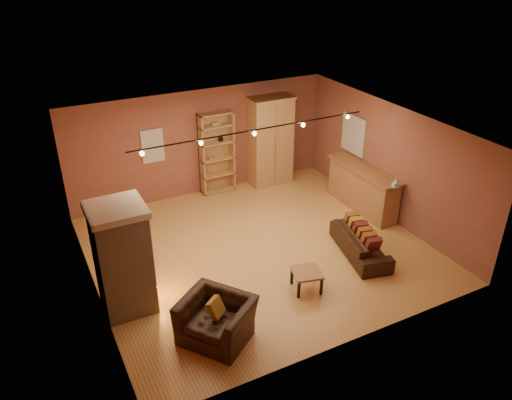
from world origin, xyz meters
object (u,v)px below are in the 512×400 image
armoire (270,141)px  coffee_table (307,274)px  fireplace (123,259)px  bookcase (216,152)px  bar_counter (362,188)px  armchair (216,313)px  loveseat (361,239)px

armoire → coffee_table: size_ratio=3.72×
fireplace → armoire: 6.05m
bookcase → bar_counter: bearing=-42.6°
fireplace → bookcase: bookcase is taller
coffee_table → armchair: bearing=-168.5°
fireplace → armoire: armoire is taller
bookcase → armoire: 1.54m
bookcase → bar_counter: (2.85, -2.62, -0.56)m
bar_counter → loveseat: bearing=-128.2°
bar_counter → coffee_table: bar_counter is taller
bookcase → coffee_table: 4.88m
armchair → loveseat: bearing=67.1°
fireplace → armchair: bearing=-53.0°
fireplace → bookcase: size_ratio=0.96×
bookcase → coffee_table: (-0.17, -4.82, -0.77)m
coffee_table → bar_counter: bearing=35.9°
armchair → fireplace: bearing=-179.9°
armchair → armoire: bearing=106.3°
bookcase → loveseat: (1.53, -4.30, -0.75)m
bookcase → coffee_table: size_ratio=3.35×
armoire → bar_counter: bearing=-61.3°
bar_counter → armchair: (-5.11, -2.62, -0.05)m
bookcase → loveseat: size_ratio=1.17×
fireplace → loveseat: bearing=-6.6°
armoire → coffee_table: 5.00m
bookcase → armchair: bearing=-113.3°
armoire → armchair: (-3.78, -5.04, -0.72)m
fireplace → coffee_table: (3.22, -1.08, -0.71)m
bar_counter → loveseat: size_ratio=1.22×
bookcase → coffee_table: bearing=-92.1°
armchair → coffee_table: 2.13m
armchair → coffee_table: armchair is taller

